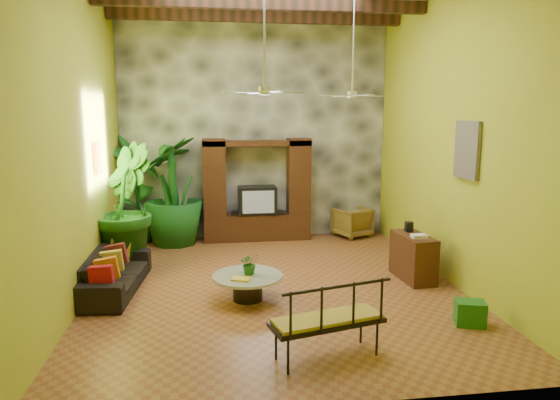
{
  "coord_description": "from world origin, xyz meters",
  "views": [
    {
      "loc": [
        -1.01,
        -7.93,
        2.91
      ],
      "look_at": [
        0.11,
        0.2,
        1.43
      ],
      "focal_mm": 32.0,
      "sensor_mm": 36.0,
      "label": 1
    }
  ],
  "objects": [
    {
      "name": "ground",
      "position": [
        0.0,
        0.0,
        0.0
      ],
      "size": [
        7.0,
        7.0,
        0.0
      ],
      "primitive_type": "plane",
      "color": "brown",
      "rests_on": "ground"
    },
    {
      "name": "back_wall",
      "position": [
        0.0,
        3.5,
        2.5
      ],
      "size": [
        6.0,
        0.02,
        5.0
      ],
      "primitive_type": "cube",
      "color": "#A6A625",
      "rests_on": "ground"
    },
    {
      "name": "left_wall",
      "position": [
        -3.0,
        0.0,
        2.5
      ],
      "size": [
        0.02,
        7.0,
        5.0
      ],
      "primitive_type": "cube",
      "color": "#A6A625",
      "rests_on": "ground"
    },
    {
      "name": "right_wall",
      "position": [
        3.0,
        0.0,
        2.5
      ],
      "size": [
        0.02,
        7.0,
        5.0
      ],
      "primitive_type": "cube",
      "color": "#A6A625",
      "rests_on": "ground"
    },
    {
      "name": "stone_accent_wall",
      "position": [
        0.0,
        3.44,
        2.5
      ],
      "size": [
        5.98,
        0.1,
        4.98
      ],
      "primitive_type": "cube",
      "color": "#3B3E43",
      "rests_on": "ground"
    },
    {
      "name": "entertainment_center",
      "position": [
        0.0,
        3.14,
        0.97
      ],
      "size": [
        2.4,
        0.55,
        2.3
      ],
      "color": "black",
      "rests_on": "ground"
    },
    {
      "name": "ceiling_fan_front",
      "position": [
        -0.2,
        -0.4,
        3.4
      ],
      "size": [
        1.28,
        1.28,
        1.86
      ],
      "color": "silver",
      "rests_on": "ceiling"
    },
    {
      "name": "ceiling_fan_back",
      "position": [
        1.6,
        1.2,
        3.4
      ],
      "size": [
        1.28,
        1.28,
        1.86
      ],
      "color": "silver",
      "rests_on": "ceiling"
    },
    {
      "name": "wall_art_mask",
      "position": [
        -2.96,
        1.0,
        2.1
      ],
      "size": [
        0.06,
        0.32,
        0.55
      ],
      "primitive_type": "cube",
      "color": "gold",
      "rests_on": "left_wall"
    },
    {
      "name": "wall_art_painting",
      "position": [
        2.96,
        -0.6,
        2.3
      ],
      "size": [
        0.06,
        0.7,
        0.9
      ],
      "primitive_type": "cube",
      "color": "#26518B",
      "rests_on": "right_wall"
    },
    {
      "name": "sofa",
      "position": [
        -2.65,
        0.15,
        0.31
      ],
      "size": [
        1.0,
        2.17,
        0.61
      ],
      "primitive_type": "imported",
      "rotation": [
        0.0,
        0.0,
        1.48
      ],
      "color": "black",
      "rests_on": "ground"
    },
    {
      "name": "wicker_armchair",
      "position": [
        2.22,
        3.11,
        0.34
      ],
      "size": [
        0.99,
        1.0,
        0.69
      ],
      "primitive_type": "imported",
      "rotation": [
        0.0,
        0.0,
        3.58
      ],
      "color": "olive",
      "rests_on": "ground"
    },
    {
      "name": "tall_plant_a",
      "position": [
        -2.65,
        3.15,
        1.21
      ],
      "size": [
        1.37,
        1.53,
        2.41
      ],
      "primitive_type": "imported",
      "rotation": [
        0.0,
        0.0,
        1.06
      ],
      "color": "#19601A",
      "rests_on": "ground"
    },
    {
      "name": "tall_plant_b",
      "position": [
        -2.65,
        1.42,
        1.17
      ],
      "size": [
        1.21,
        1.42,
        2.34
      ],
      "primitive_type": "imported",
      "rotation": [
        0.0,
        0.0,
        1.71
      ],
      "color": "#1B5B18",
      "rests_on": "ground"
    },
    {
      "name": "tall_plant_c",
      "position": [
        -1.84,
        3.01,
        1.19
      ],
      "size": [
        1.72,
        1.72,
        2.37
      ],
      "primitive_type": "imported",
      "rotation": [
        0.0,
        0.0,
        4.34
      ],
      "color": "#175A1D",
      "rests_on": "ground"
    },
    {
      "name": "coffee_table",
      "position": [
        -0.5,
        -0.54,
        0.26
      ],
      "size": [
        1.1,
        1.1,
        0.4
      ],
      "rotation": [
        0.0,
        0.0,
        -0.28
      ],
      "color": "black",
      "rests_on": "ground"
    },
    {
      "name": "centerpiece_plant",
      "position": [
        -0.46,
        -0.5,
        0.57
      ],
      "size": [
        0.34,
        0.3,
        0.35
      ],
      "primitive_type": "imported",
      "rotation": [
        0.0,
        0.0,
        0.11
      ],
      "color": "#1E5E18",
      "rests_on": "coffee_table"
    },
    {
      "name": "yellow_tray",
      "position": [
        -0.61,
        -0.76,
        0.41
      ],
      "size": [
        0.32,
        0.27,
        0.03
      ],
      "primitive_type": "cube",
      "rotation": [
        0.0,
        0.0,
        -0.35
      ],
      "color": "yellow",
      "rests_on": "coffee_table"
    },
    {
      "name": "iron_bench",
      "position": [
        0.3,
        -2.61,
        0.55
      ],
      "size": [
        1.43,
        0.83,
        0.57
      ],
      "rotation": [
        0.0,
        0.0,
        0.25
      ],
      "color": "black",
      "rests_on": "ground"
    },
    {
      "name": "side_console",
      "position": [
        2.43,
        0.03,
        0.4
      ],
      "size": [
        0.52,
        1.02,
        0.79
      ],
      "primitive_type": "cube",
      "rotation": [
        0.0,
        0.0,
        0.07
      ],
      "color": "#361711",
      "rests_on": "ground"
    },
    {
      "name": "green_bin",
      "position": [
        2.46,
        -1.89,
        0.17
      ],
      "size": [
        0.46,
        0.39,
        0.34
      ],
      "primitive_type": "cube",
      "rotation": [
        0.0,
        0.0,
        -0.29
      ],
      "color": "#1E7336",
      "rests_on": "ground"
    }
  ]
}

